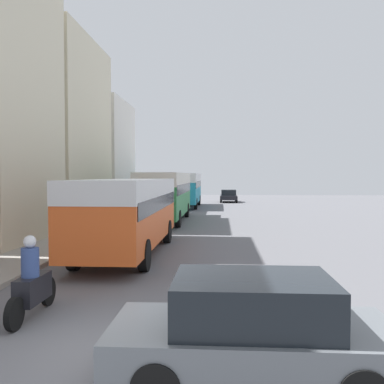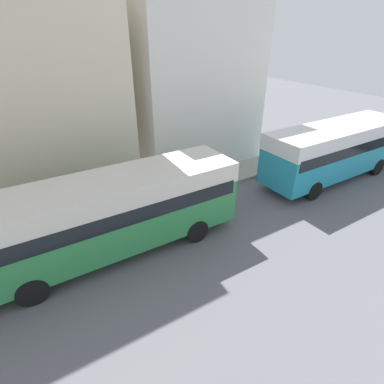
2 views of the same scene
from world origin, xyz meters
The scene contains 10 objects.
ground_plane centered at (0.00, 0.00, 0.00)m, with size 120.00×120.00×0.00m, color slate.
building_far_terrace centered at (-9.69, 19.25, 5.68)m, with size 6.97×8.69×11.35m.
building_end_row centered at (-9.68, 28.29, 4.56)m, with size 6.96×7.63×9.11m.
bus_lead centered at (-1.80, 9.08, 1.85)m, with size 2.49×9.18×2.82m.
bus_following centered at (-1.89, 20.59, 2.04)m, with size 2.51×10.00×3.14m.
bus_third_in_line centered at (-1.71, 33.53, 2.06)m, with size 2.58×9.29×3.18m.
motorcycle_behind_lead centered at (-2.25, 1.82, 0.68)m, with size 0.38×2.24×1.73m.
car_crossing centered at (2.13, -0.65, 0.78)m, with size 4.07×1.95×1.51m.
car_far_curb centered at (2.52, 41.46, 0.74)m, with size 1.92×4.07×1.40m.
pedestrian_near_curb centered at (-5.59, 25.55, 1.01)m, with size 0.35×0.35×1.67m.
Camera 1 is at (1.67, -6.72, 2.95)m, focal length 40.00 mm.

